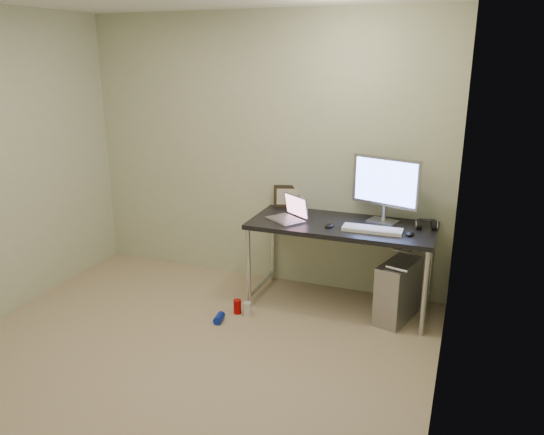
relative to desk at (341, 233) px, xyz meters
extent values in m
plane|color=tan|center=(-0.85, -1.41, -0.67)|extent=(3.50, 3.50, 0.00)
cube|color=beige|center=(-0.85, 0.34, 0.58)|extent=(3.50, 0.02, 2.50)
cube|color=beige|center=(0.90, -1.41, 0.58)|extent=(0.02, 3.50, 2.50)
cube|color=black|center=(0.00, 0.00, 0.06)|extent=(1.55, 0.68, 0.04)
cylinder|color=silver|center=(-0.74, -0.30, -0.31)|extent=(0.04, 0.04, 0.71)
cylinder|color=silver|center=(-0.74, 0.30, -0.31)|extent=(0.04, 0.04, 0.71)
cylinder|color=silver|center=(0.74, -0.30, -0.31)|extent=(0.04, 0.04, 0.71)
cylinder|color=silver|center=(0.74, 0.30, -0.31)|extent=(0.04, 0.04, 0.71)
cylinder|color=silver|center=(-0.74, 0.00, -0.59)|extent=(0.04, 0.60, 0.04)
cylinder|color=silver|center=(0.74, 0.00, -0.59)|extent=(0.04, 0.60, 0.04)
cube|color=#A3A4A7|center=(0.52, -0.09, -0.42)|extent=(0.34, 0.52, 0.50)
cylinder|color=#B6B7BE|center=(0.52, -0.29, -0.14)|extent=(0.18, 0.07, 0.02)
cylinder|color=#B6B7BE|center=(0.52, 0.11, -0.14)|extent=(0.18, 0.07, 0.02)
cylinder|color=black|center=(0.47, 0.29, -0.27)|extent=(0.01, 0.16, 0.69)
cylinder|color=black|center=(0.56, 0.27, -0.29)|extent=(0.02, 0.11, 0.71)
cylinder|color=#AC0707|center=(-0.77, -0.48, -0.61)|extent=(0.09, 0.09, 0.12)
cylinder|color=silver|center=(-0.67, -0.49, -0.61)|extent=(0.07, 0.07, 0.12)
cylinder|color=#0D26AA|center=(-0.85, -0.67, -0.64)|extent=(0.09, 0.13, 0.07)
cube|color=#B6B7BE|center=(-0.48, -0.10, 0.09)|extent=(0.37, 0.35, 0.02)
cube|color=slate|center=(-0.48, -0.10, 0.10)|extent=(0.32, 0.30, 0.00)
cube|color=gray|center=(-0.41, 0.00, 0.19)|extent=(0.28, 0.21, 0.20)
cube|color=#865368|center=(-0.41, 0.00, 0.19)|extent=(0.24, 0.18, 0.17)
cube|color=#B6B7BE|center=(0.32, 0.15, 0.09)|extent=(0.28, 0.24, 0.02)
cylinder|color=#B6B7BE|center=(0.32, 0.17, 0.16)|extent=(0.04, 0.04, 0.13)
cube|color=#B6B7BE|center=(0.32, 0.16, 0.44)|extent=(0.59, 0.22, 0.42)
cube|color=#627DED|center=(0.32, 0.14, 0.44)|extent=(0.52, 0.17, 0.36)
cube|color=white|center=(0.28, -0.12, 0.10)|extent=(0.48, 0.16, 0.03)
ellipsoid|color=black|center=(0.58, -0.11, 0.10)|extent=(0.08, 0.12, 0.04)
ellipsoid|color=black|center=(-0.08, -0.13, 0.10)|extent=(0.08, 0.12, 0.04)
cylinder|color=black|center=(0.62, 0.10, 0.11)|extent=(0.06, 0.10, 0.10)
cylinder|color=black|center=(0.74, 0.10, 0.11)|extent=(0.06, 0.10, 0.10)
cube|color=black|center=(0.68, 0.10, 0.16)|extent=(0.13, 0.04, 0.01)
cube|color=black|center=(-0.59, 0.32, 0.19)|extent=(0.27, 0.15, 0.21)
cylinder|color=silver|center=(-0.43, 0.25, 0.13)|extent=(0.01, 0.01, 0.10)
cylinder|color=white|center=(-0.43, 0.25, 0.19)|extent=(0.05, 0.04, 0.04)
camera|label=1|loc=(0.96, -4.20, 1.45)|focal=35.00mm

